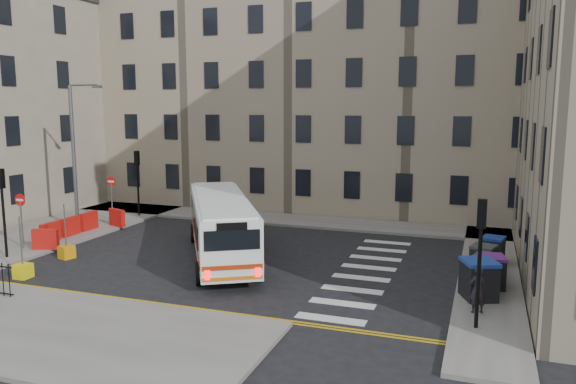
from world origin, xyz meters
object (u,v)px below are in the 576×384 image
Objects in this scene: wheelie_bin_a at (479,279)px; wheelie_bin_b at (491,271)px; wheelie_bin_c at (486,268)px; wheelie_bin_e at (493,250)px; wheelie_bin_d at (483,259)px; bus at (221,224)px; pedestrian at (478,290)px; bollard_yellow at (67,252)px; bollard_chevron at (23,271)px; streetlamp at (74,155)px.

wheelie_bin_b is (0.42, 1.46, -0.09)m from wheelie_bin_a.
wheelie_bin_e is (0.25, 3.12, 0.01)m from wheelie_bin_c.
wheelie_bin_c is 1.38m from wheelie_bin_d.
bus is 6.43× the size of pedestrian.
wheelie_bin_e is at bearing 16.00° from bollard_yellow.
bollard_chevron is (-17.78, -1.73, -0.64)m from pedestrian.
wheelie_bin_e reaches higher than wheelie_bin_d.
wheelie_bin_e is 2.06× the size of bollard_chevron.
bus reaches higher than bollard_chevron.
streetlamp is 6.57× the size of wheelie_bin_e.
wheelie_bin_d is at bearing -24.73° from bus.
bus reaches higher than wheelie_bin_b.
pedestrian is (-0.43, -3.00, 0.16)m from wheelie_bin_b.
pedestrian is at bearing -77.64° from wheelie_bin_c.
wheelie_bin_e is 19.48m from bollard_yellow.
wheelie_bin_a reaches higher than bollard_chevron.
wheelie_bin_b is 18.71m from bollard_yellow.
wheelie_bin_b is 0.59m from wheelie_bin_c.
bollard_chevron is at bearing -146.89° from wheelie_bin_c.
wheelie_bin_d is 4.94m from pedestrian.
wheelie_bin_a reaches higher than wheelie_bin_d.
bus reaches higher than bollard_yellow.
bollard_yellow is at bearing 97.83° from bollard_chevron.
wheelie_bin_b reaches higher than wheelie_bin_c.
wheelie_bin_a is at bearing -81.88° from wheelie_bin_e.
wheelie_bin_a reaches higher than bollard_yellow.
wheelie_bin_b is at bearing -77.68° from wheelie_bin_e.
streetlamp is at bearing 146.04° from wheelie_bin_a.
wheelie_bin_b is 1.01× the size of wheelie_bin_d.
pedestrian is 2.64× the size of bollard_yellow.
wheelie_bin_a is 1.25× the size of wheelie_bin_b.
wheelie_bin_b is 3.03m from pedestrian.
pedestrian is (-0.27, -3.57, 0.22)m from wheelie_bin_c.
wheelie_bin_d is at bearing 112.51° from wheelie_bin_c.
bus is 7.91× the size of wheelie_bin_b.
streetlamp reaches higher than wheelie_bin_a.
wheelie_bin_a is 2.69× the size of bollard_yellow.
wheelie_bin_e is (0.39, 1.75, 0.00)m from wheelie_bin_d.
wheelie_bin_a is at bearing -12.06° from streetlamp.
wheelie_bin_c is 1.00× the size of wheelie_bin_e.
pedestrian is (-0.52, -6.69, 0.21)m from wheelie_bin_e.
wheelie_bin_b reaches higher than wheelie_bin_e.
wheelie_bin_c is 3.13m from wheelie_bin_e.
pedestrian is at bearing -48.90° from bus.
bollard_yellow is (-18.33, -3.61, -0.43)m from wheelie_bin_d.
wheelie_bin_d reaches higher than bollard_chevron.
wheelie_bin_b is at bearing -57.75° from wheelie_bin_c.
wheelie_bin_d is at bearing 88.29° from wheelie_bin_b.
bus is 6.31× the size of wheelie_bin_a.
wheelie_bin_c is (-0.16, 0.57, -0.06)m from wheelie_bin_b.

